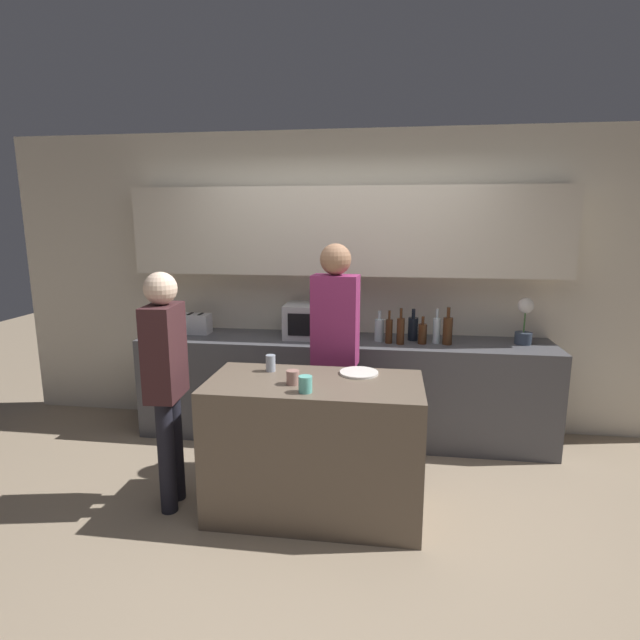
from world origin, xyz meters
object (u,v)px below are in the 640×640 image
Objects in this scene: toaster at (196,324)px; person_center at (335,337)px; bottle_2 at (401,330)px; cup_1 at (271,363)px; bottle_3 at (413,328)px; bottle_1 at (389,331)px; bottle_6 at (448,330)px; person_left at (166,372)px; bottle_0 at (379,330)px; bottle_5 at (437,330)px; cup_2 at (305,384)px; bottle_4 at (422,333)px; microwave at (315,321)px; plate_on_island at (359,373)px; cup_0 at (293,377)px; potted_plant at (525,321)px.

person_center is (1.36, -0.67, 0.07)m from toaster.
cup_1 is at bearing -133.28° from bottle_2.
bottle_3 is at bearing -126.07° from person_center.
bottle_1 is 0.16× the size of person_center.
person_left is at bearing -147.20° from bottle_6.
bottle_0 is 0.16× the size of person_left.
bottle_0 is 0.69m from person_center.
bottle_5 is 2.94× the size of cup_2.
bottle_4 is 2.33× the size of cup_2.
bottle_1 is (0.65, -0.13, -0.04)m from microwave.
bottle_3 is at bearing 69.78° from plate_on_island.
cup_1 is 0.06× the size of person_center.
cup_1 is (-1.07, -0.99, -0.02)m from bottle_4.
bottle_5 is at bearing 59.52° from plate_on_island.
bottle_3 is 2.13m from person_left.
person_left is at bearing -167.81° from plate_on_island.
microwave reaches higher than plate_on_island.
bottle_5 is at bearing 19.13° from bottle_4.
bottle_1 is 0.18× the size of person_left.
person_left reaches higher than cup_0.
bottle_2 is 0.97× the size of bottle_6.
plate_on_island is (-1.32, -1.08, -0.18)m from potted_plant.
microwave is 0.86m from bottle_3.
plate_on_island is 1.27m from person_left.
microwave is 0.58m from bottle_0.
bottle_5 is 0.17× the size of person_center.
bottle_4 is at bearing -7.53° from bottle_0.
microwave is 1.64× the size of bottle_6.
plate_on_island is (-0.40, -1.08, -0.08)m from bottle_3.
person_center reaches higher than bottle_6.
bottle_0 is 0.30m from bottle_3.
toaster is 2.89m from potted_plant.
microwave is 1.18m from plate_on_island.
bottle_3 reaches higher than toaster.
bottle_2 is 1.46m from cup_2.
bottle_1 reaches higher than bottle_0.
microwave reaches higher than toaster.
cup_0 is (-0.40, -0.27, 0.04)m from plate_on_island.
cup_0 is 0.32m from cup_1.
bottle_1 is at bearing -120.89° from person_center.
bottle_6 is 1.65m from cup_0.
bottle_1 is at bearing -40.00° from bottle_0.
potted_plant is 1.04m from bottle_2.
bottle_6 reaches higher than plate_on_island.
person_left is at bearing 179.74° from cup_0.
bottle_6 is (0.28, -0.11, 0.02)m from bottle_3.
cup_2 is (0.17, -1.49, -0.08)m from microwave.
toaster is at bearing 180.00° from potted_plant.
bottle_0 is 0.20m from bottle_2.
bottle_1 is 1.44m from cup_2.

